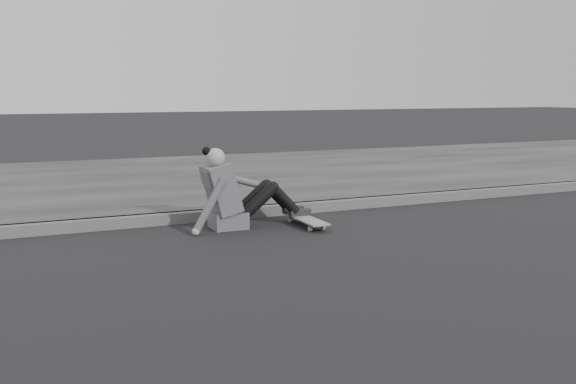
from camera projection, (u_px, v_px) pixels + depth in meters
name	position (u px, v px, depth m)	size (l,w,h in m)	color
curb	(450.00, 196.00, 8.57)	(24.00, 0.16, 0.12)	#535353
sidewalk	(342.00, 170.00, 11.30)	(24.00, 6.00, 0.12)	#313131
skateboard	(306.00, 220.00, 6.93)	(0.20, 0.78, 0.09)	gray
seated_woman	(234.00, 194.00, 6.81)	(1.38, 0.46, 0.88)	#525254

